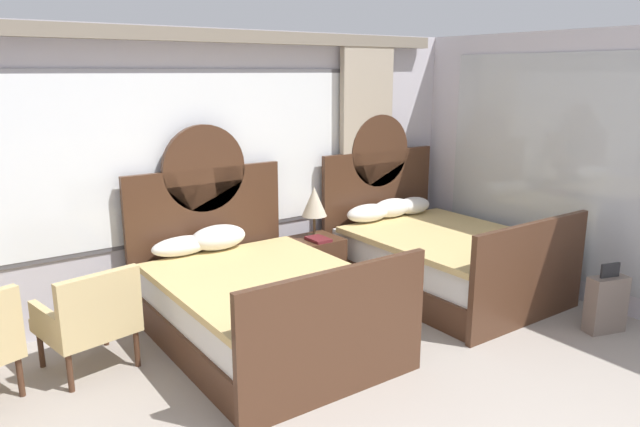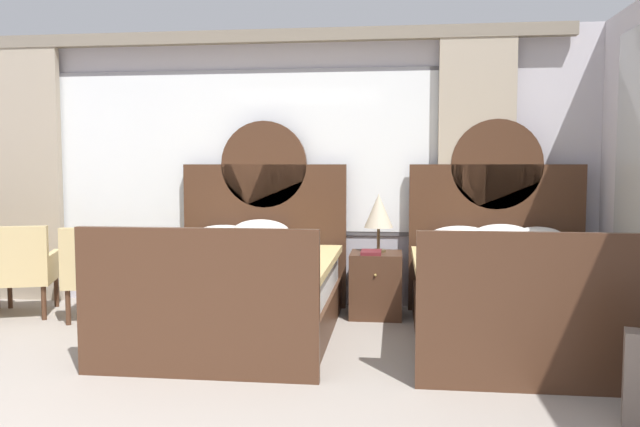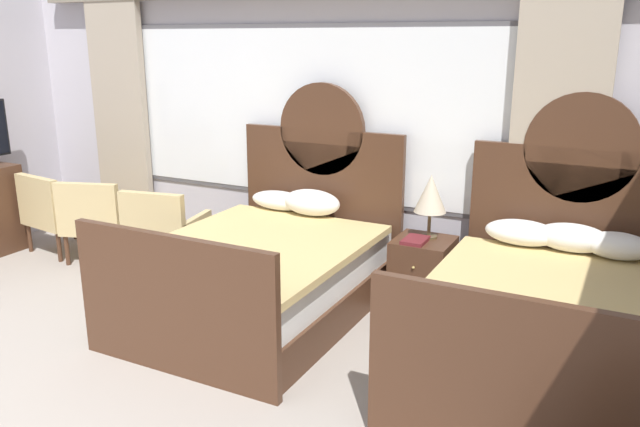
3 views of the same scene
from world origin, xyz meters
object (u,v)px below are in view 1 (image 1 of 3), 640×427
Objects in this scene: bed_near_window at (258,301)px; nightstand_between_beds at (317,264)px; table_lamp_on_nightstand at (314,202)px; armchair_by_window_left at (90,317)px; book_on_nightstand at (318,239)px; suitcase_on_floor at (606,304)px; bed_near_mirror at (438,255)px.

nightstand_between_beds is at bearing 32.80° from bed_near_window.
table_lamp_on_nightstand reaches higher than nightstand_between_beds.
bed_near_window is 1.35m from armchair_by_window_left.
bed_near_window is at bearing -149.78° from book_on_nightstand.
table_lamp_on_nightstand is at bearing 34.74° from bed_near_window.
bed_near_window is at bearing -147.20° from nightstand_between_beds.
nightstand_between_beds is at bearing 9.46° from armchair_by_window_left.
armchair_by_window_left is (-2.38, -0.31, -0.15)m from book_on_nightstand.
book_on_nightstand is (-0.06, -0.16, -0.36)m from table_lamp_on_nightstand.
nightstand_between_beds is 2.80m from suitcase_on_floor.
bed_near_window is at bearing -145.26° from table_lamp_on_nightstand.
bed_near_window is 3.12m from suitcase_on_floor.
bed_near_mirror is at bearing -28.13° from book_on_nightstand.
suitcase_on_floor is (2.66, -1.62, -0.11)m from bed_near_window.
nightstand_between_beds is 0.33m from book_on_nightstand.
bed_near_window reaches higher than nightstand_between_beds.
nightstand_between_beds is at bearing 123.69° from suitcase_on_floor.
bed_near_mirror is at bearing 0.19° from bed_near_window.
bed_near_mirror is 3.73× the size of nightstand_between_beds.
bed_near_window is at bearing -179.81° from bed_near_mirror.
table_lamp_on_nightstand is (0.02, 0.07, 0.67)m from nightstand_between_beds.
bed_near_mirror reaches higher than table_lamp_on_nightstand.
armchair_by_window_left is (-3.52, 0.30, 0.07)m from bed_near_mirror.
nightstand_between_beds is 2.27× the size of book_on_nightstand.
nightstand_between_beds is 2.46m from armchair_by_window_left.
book_on_nightstand is 2.40m from armchair_by_window_left.
armchair_by_window_left is at bearing 154.11° from suitcase_on_floor.
bed_near_mirror is 1.32m from book_on_nightstand.
book_on_nightstand is at bearing -114.64° from nightstand_between_beds.
book_on_nightstand is at bearing 30.22° from bed_near_window.
bed_near_mirror is 1.45m from table_lamp_on_nightstand.
bed_near_window reaches higher than table_lamp_on_nightstand.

